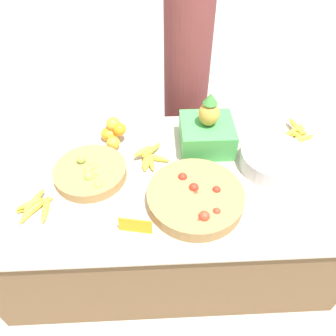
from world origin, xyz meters
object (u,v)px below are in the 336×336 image
object	(u,v)px
tomato_basket	(196,197)
vendor_person	(186,80)
price_sign	(135,226)
produce_crate	(207,132)
lime_bowl	(91,172)
metal_bowl	(273,159)

from	to	relation	value
tomato_basket	vendor_person	xyz separation A→B (m)	(0.04, 1.02, 0.02)
price_sign	vendor_person	xyz separation A→B (m)	(0.32, 1.17, 0.01)
tomato_basket	produce_crate	size ratio (longest dim) A/B	1.34
lime_bowl	tomato_basket	world-z (taller)	tomato_basket
tomato_basket	price_sign	world-z (taller)	tomato_basket
tomato_basket	metal_bowl	distance (m)	0.48
tomato_basket	price_sign	size ratio (longest dim) A/B	3.14
lime_bowl	vendor_person	world-z (taller)	vendor_person
lime_bowl	price_sign	size ratio (longest dim) A/B	2.52
metal_bowl	lime_bowl	bearing A→B (deg)	-178.02
produce_crate	vendor_person	size ratio (longest dim) A/B	0.22
produce_crate	vendor_person	bearing A→B (deg)	95.29
lime_bowl	metal_bowl	bearing A→B (deg)	1.98
lime_bowl	produce_crate	size ratio (longest dim) A/B	1.08
lime_bowl	metal_bowl	xyz separation A→B (m)	(0.94, 0.03, 0.02)
lime_bowl	produce_crate	distance (m)	0.65
vendor_person	price_sign	bearing A→B (deg)	-105.37
metal_bowl	vendor_person	distance (m)	0.88
metal_bowl	produce_crate	bearing A→B (deg)	151.30
tomato_basket	produce_crate	xyz separation A→B (m)	(0.10, 0.40, 0.06)
tomato_basket	produce_crate	bearing A→B (deg)	75.91
vendor_person	produce_crate	bearing A→B (deg)	-84.71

